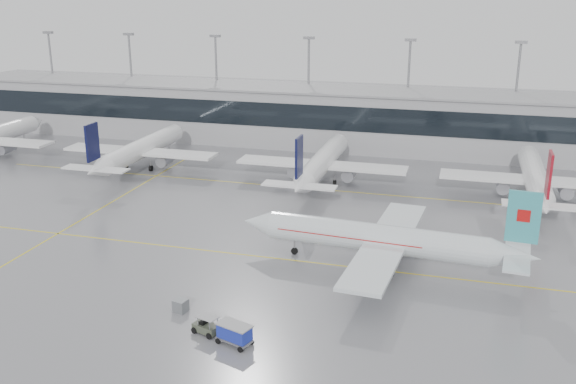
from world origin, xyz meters
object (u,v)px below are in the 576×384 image
(air_canada_jet, at_px, (385,240))
(gse_unit, at_px, (181,306))
(baggage_cart, at_px, (234,333))
(baggage_tug, at_px, (206,327))

(air_canada_jet, bearing_deg, gse_unit, 46.22)
(baggage_cart, distance_m, gse_unit, 9.03)
(baggage_cart, height_order, gse_unit, baggage_cart)
(baggage_tug, relative_size, gse_unit, 2.96)
(gse_unit, bearing_deg, baggage_tug, -25.40)
(gse_unit, bearing_deg, air_canada_jet, 54.55)
(baggage_cart, xyz_separation_m, gse_unit, (-7.76, 4.57, -0.56))
(air_canada_jet, height_order, gse_unit, air_canada_jet)
(air_canada_jet, distance_m, baggage_cart, 24.66)
(air_canada_jet, xyz_separation_m, baggage_cart, (-11.46, -21.70, -2.40))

